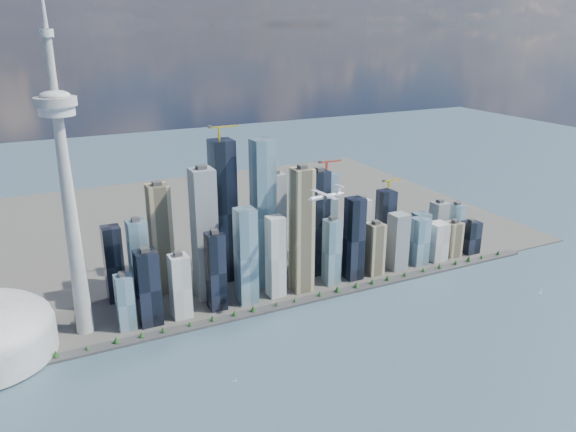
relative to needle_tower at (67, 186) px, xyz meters
name	(u,v)px	position (x,y,z in m)	size (l,w,h in m)	color
ground	(358,390)	(300.00, -310.00, -235.84)	(4000.00, 4000.00, 0.00)	#385363
seawall	(277,307)	(300.00, -60.00, -233.84)	(1100.00, 22.00, 4.00)	#383838
land	(196,226)	(300.00, 390.00, -234.34)	(1400.00, 900.00, 3.00)	#4C4C47
shoreline_trees	(277,303)	(300.00, -60.00, -227.06)	(960.53, 7.20, 8.80)	#3F2D1E
skyscraper_cluster	(286,236)	(359.61, 26.81, -145.82)	(736.00, 142.00, 288.00)	black
needle_tower	(67,186)	(0.00, 0.00, 0.00)	(56.00, 56.00, 550.50)	#9A9A95
airplane	(326,196)	(358.76, -115.06, -30.80)	(68.66, 60.84, 16.73)	silver
sailboat_west	(235,380)	(162.12, -221.43, -233.03)	(6.20, 3.56, 8.76)	white
sailboat_east	(540,292)	(744.07, -217.63, -232.34)	(7.90, 2.81, 10.92)	white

